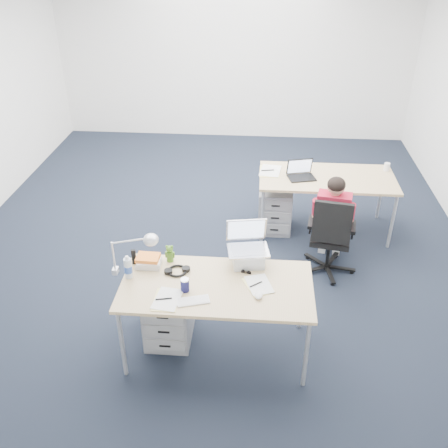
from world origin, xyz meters
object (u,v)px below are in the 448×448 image
object	(u,v)px
headphones	(177,270)
sunglasses	(246,272)
desk_far	(327,180)
computer_mouse	(259,295)
water_bottle	(128,267)
desk_near	(217,289)
far_cup	(387,167)
silver_laptop	(248,246)
can_koozie	(185,285)
drawer_pedestal_near	(169,313)
wireless_keyboard	(193,301)
book_stack	(149,261)
bear_figurine	(170,253)
office_chair	(329,251)
cordless_phone	(134,257)
drawer_pedestal_far	(275,208)
dark_laptop	(302,170)
seated_person	(332,220)
desk_lamp	(128,253)

from	to	relation	value
headphones	sunglasses	bearing A→B (deg)	-14.59
desk_far	headphones	world-z (taller)	headphones
computer_mouse	water_bottle	size ratio (longest dim) A/B	0.48
desk_near	far_cup	bearing A→B (deg)	52.31
water_bottle	sunglasses	distance (m)	1.00
silver_laptop	can_koozie	world-z (taller)	silver_laptop
drawer_pedestal_near	headphones	distance (m)	0.48
wireless_keyboard	book_stack	distance (m)	0.64
computer_mouse	sunglasses	size ratio (longest dim) A/B	1.10
desk_far	water_bottle	world-z (taller)	water_bottle
desk_far	can_koozie	size ratio (longest dim) A/B	13.63
bear_figurine	wireless_keyboard	bearing A→B (deg)	-69.22
office_chair	wireless_keyboard	distance (m)	2.02
bear_figurine	cordless_phone	xyz separation A→B (m)	(-0.31, -0.07, -0.01)
drawer_pedestal_near	drawer_pedestal_far	xyz separation A→B (m)	(0.97, 2.03, 0.00)
dark_laptop	far_cup	distance (m)	1.08
wireless_keyboard	book_stack	size ratio (longest dim) A/B	1.22
bear_figurine	dark_laptop	distance (m)	2.18
wireless_keyboard	headphones	xyz separation A→B (m)	(-0.19, 0.38, 0.01)
headphones	bear_figurine	distance (m)	0.19
drawer_pedestal_near	silver_laptop	distance (m)	0.96
bear_figurine	sunglasses	size ratio (longest dim) A/B	1.77
seated_person	book_stack	bearing A→B (deg)	-133.82
office_chair	water_bottle	xyz separation A→B (m)	(-1.85, -1.23, 0.57)
drawer_pedestal_far	desk_lamp	size ratio (longest dim) A/B	1.29
computer_mouse	sunglasses	distance (m)	0.33
drawer_pedestal_near	sunglasses	size ratio (longest dim) A/B	5.90
seated_person	water_bottle	size ratio (longest dim) A/B	5.26
desk_far	seated_person	xyz separation A→B (m)	(-0.00, -0.73, -0.12)
desk_far	seated_person	world-z (taller)	seated_person
computer_mouse	can_koozie	bearing A→B (deg)	179.98
silver_laptop	desk_far	bearing A→B (deg)	54.55
office_chair	headphones	size ratio (longest dim) A/B	4.22
computer_mouse	cordless_phone	distance (m)	1.17
drawer_pedestal_far	sunglasses	world-z (taller)	sunglasses
book_stack	desk_lamp	world-z (taller)	desk_lamp
desk_near	office_chair	size ratio (longest dim) A/B	1.68
cordless_phone	office_chair	bearing A→B (deg)	19.34
bear_figurine	water_bottle	bearing A→B (deg)	-145.95
sunglasses	desk_near	bearing A→B (deg)	-129.77
headphones	book_stack	world-z (taller)	book_stack
dark_laptop	drawer_pedestal_far	bearing A→B (deg)	151.03
cordless_phone	water_bottle	bearing A→B (deg)	-99.83
can_koozie	silver_laptop	bearing A→B (deg)	40.40
can_koozie	bear_figurine	distance (m)	0.45
bear_figurine	office_chair	bearing A→B (deg)	25.59
computer_mouse	bear_figurine	bearing A→B (deg)	154.19
desk_far	office_chair	world-z (taller)	office_chair
desk_far	drawer_pedestal_far	bearing A→B (deg)	179.66
desk_near	drawer_pedestal_near	xyz separation A→B (m)	(-0.45, 0.14, -0.41)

